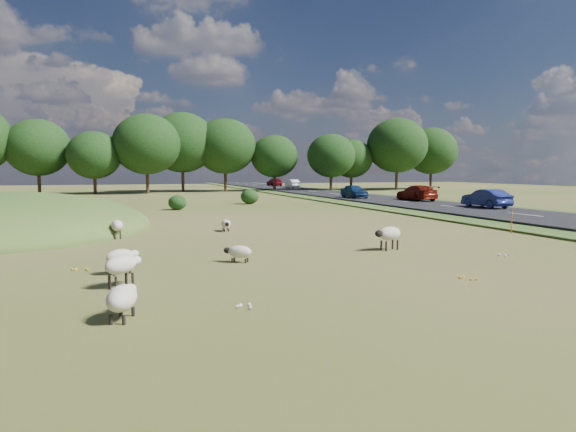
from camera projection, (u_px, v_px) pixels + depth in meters
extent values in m
plane|color=#41551A|center=(198.00, 212.00, 39.38)|extent=(160.00, 160.00, 0.00)
ellipsoid|color=#33561E|center=(0.00, 229.00, 28.08)|extent=(16.00, 20.00, 4.00)
cube|color=black|center=(372.00, 199.00, 55.04)|extent=(8.00, 150.00, 0.25)
cylinder|color=black|center=(39.00, 181.00, 68.57)|extent=(0.44, 0.44, 3.61)
ellipsoid|color=black|center=(38.00, 147.00, 68.17)|extent=(8.41, 8.41, 7.57)
cylinder|color=black|center=(95.00, 183.00, 68.14)|extent=(0.44, 0.44, 3.02)
ellipsoid|color=black|center=(94.00, 155.00, 67.81)|extent=(7.04, 7.04, 6.34)
cylinder|color=black|center=(147.00, 179.00, 69.77)|extent=(0.44, 0.44, 3.90)
ellipsoid|color=black|center=(147.00, 144.00, 69.34)|extent=(9.09, 9.09, 8.18)
cylinder|color=black|center=(183.00, 177.00, 76.06)|extent=(0.44, 0.44, 4.22)
ellipsoid|color=black|center=(182.00, 142.00, 75.60)|extent=(9.85, 9.85, 8.86)
cylinder|color=black|center=(225.00, 178.00, 77.10)|extent=(0.44, 0.44, 3.94)
ellipsoid|color=black|center=(225.00, 146.00, 76.67)|extent=(9.20, 9.20, 8.28)
cylinder|color=black|center=(274.00, 181.00, 78.55)|extent=(0.44, 0.44, 3.09)
ellipsoid|color=black|center=(274.00, 156.00, 78.22)|extent=(7.20, 7.20, 6.48)
cylinder|color=black|center=(331.00, 181.00, 77.65)|extent=(0.44, 0.44, 3.12)
ellipsoid|color=black|center=(331.00, 156.00, 77.31)|extent=(7.29, 7.29, 6.56)
cylinder|color=black|center=(351.00, 181.00, 82.84)|extent=(0.44, 0.44, 2.93)
ellipsoid|color=black|center=(351.00, 159.00, 82.52)|extent=(6.84, 6.84, 6.16)
cylinder|color=black|center=(397.00, 177.00, 82.77)|extent=(0.44, 0.44, 4.16)
ellipsoid|color=black|center=(397.00, 145.00, 82.31)|extent=(9.71, 9.71, 8.74)
cylinder|color=black|center=(431.00, 178.00, 87.01)|extent=(0.44, 0.44, 3.74)
ellipsoid|color=black|center=(431.00, 151.00, 86.60)|extent=(8.72, 8.72, 7.84)
ellipsoid|color=black|center=(177.00, 203.00, 41.44)|extent=(1.46, 1.46, 1.19)
ellipsoid|color=black|center=(250.00, 197.00, 48.55)|extent=(1.72, 1.72, 1.41)
cylinder|color=#D8590C|center=(512.00, 222.00, 25.93)|extent=(0.06, 0.06, 1.20)
ellipsoid|color=beige|center=(390.00, 233.00, 20.57)|extent=(1.21, 0.86, 0.56)
ellipsoid|color=black|center=(379.00, 234.00, 20.23)|extent=(0.41, 0.35, 0.28)
cylinder|color=black|center=(386.00, 246.00, 20.32)|extent=(0.08, 0.08, 0.40)
cylinder|color=black|center=(381.00, 245.00, 20.55)|extent=(0.08, 0.08, 0.40)
cylinder|color=black|center=(397.00, 245.00, 20.68)|extent=(0.08, 0.08, 0.40)
cylinder|color=black|center=(392.00, 244.00, 20.90)|extent=(0.08, 0.08, 0.40)
ellipsoid|color=beige|center=(240.00, 252.00, 17.85)|extent=(0.96, 0.84, 0.44)
ellipsoid|color=black|center=(227.00, 250.00, 17.97)|extent=(0.35, 0.32, 0.22)
cylinder|color=black|center=(232.00, 260.00, 17.84)|extent=(0.06, 0.06, 0.16)
cylinder|color=black|center=(234.00, 259.00, 18.05)|extent=(0.06, 0.06, 0.16)
cylinder|color=black|center=(246.00, 261.00, 17.71)|extent=(0.06, 0.06, 0.16)
cylinder|color=black|center=(248.00, 260.00, 17.92)|extent=(0.06, 0.06, 0.16)
ellipsoid|color=beige|center=(226.00, 224.00, 26.99)|extent=(0.51, 0.90, 0.45)
ellipsoid|color=black|center=(227.00, 224.00, 26.53)|extent=(0.23, 0.30, 0.23)
cylinder|color=black|center=(229.00, 230.00, 26.80)|extent=(0.06, 0.06, 0.17)
cylinder|color=black|center=(225.00, 230.00, 26.74)|extent=(0.06, 0.06, 0.17)
cylinder|color=black|center=(227.00, 229.00, 27.29)|extent=(0.06, 0.06, 0.17)
cylinder|color=black|center=(223.00, 229.00, 27.23)|extent=(0.06, 0.06, 0.17)
ellipsoid|color=beige|center=(120.00, 256.00, 15.82)|extent=(1.01, 0.83, 0.46)
ellipsoid|color=silver|center=(134.00, 254.00, 16.16)|extent=(0.36, 0.33, 0.23)
cylinder|color=black|center=(126.00, 267.00, 16.12)|extent=(0.07, 0.07, 0.33)
cylinder|color=black|center=(130.00, 268.00, 15.96)|extent=(0.07, 0.07, 0.33)
cylinder|color=black|center=(111.00, 270.00, 15.75)|extent=(0.07, 0.07, 0.33)
cylinder|color=black|center=(114.00, 271.00, 15.59)|extent=(0.07, 0.07, 0.33)
ellipsoid|color=beige|center=(117.00, 226.00, 24.06)|extent=(0.55, 1.00, 0.51)
ellipsoid|color=silver|center=(117.00, 224.00, 24.56)|extent=(0.25, 0.33, 0.26)
cylinder|color=black|center=(115.00, 234.00, 24.33)|extent=(0.07, 0.07, 0.36)
cylinder|color=black|center=(120.00, 234.00, 24.41)|extent=(0.07, 0.07, 0.36)
cylinder|color=black|center=(115.00, 236.00, 23.79)|extent=(0.07, 0.07, 0.36)
cylinder|color=black|center=(120.00, 235.00, 23.87)|extent=(0.07, 0.07, 0.36)
ellipsoid|color=beige|center=(121.00, 265.00, 14.03)|extent=(1.11, 1.08, 0.52)
ellipsoid|color=silver|center=(136.00, 260.00, 14.50)|extent=(0.41, 0.40, 0.26)
cylinder|color=black|center=(126.00, 278.00, 14.39)|extent=(0.07, 0.07, 0.37)
cylinder|color=black|center=(133.00, 279.00, 14.27)|extent=(0.07, 0.07, 0.37)
cylinder|color=black|center=(109.00, 282.00, 13.88)|extent=(0.07, 0.07, 0.37)
cylinder|color=black|center=(116.00, 283.00, 13.75)|extent=(0.07, 0.07, 0.37)
ellipsoid|color=beige|center=(122.00, 298.00, 10.96)|extent=(0.89, 1.22, 0.56)
ellipsoid|color=silver|center=(130.00, 290.00, 11.54)|extent=(0.36, 0.42, 0.28)
cylinder|color=black|center=(121.00, 312.00, 11.31)|extent=(0.08, 0.08, 0.20)
cylinder|color=black|center=(133.00, 312.00, 11.31)|extent=(0.08, 0.08, 0.20)
cylinder|color=black|center=(111.00, 320.00, 10.67)|extent=(0.08, 0.08, 0.20)
cylinder|color=black|center=(124.00, 320.00, 10.67)|extent=(0.08, 0.08, 0.20)
imported|color=white|center=(292.00, 184.00, 86.15)|extent=(1.47, 4.21, 1.39)
imported|color=navy|center=(354.00, 191.00, 54.72)|extent=(1.68, 4.18, 1.43)
imported|color=maroon|center=(417.00, 193.00, 50.13)|extent=(2.08, 5.13, 1.49)
imported|color=navy|center=(486.00, 198.00, 40.62)|extent=(1.54, 4.41, 1.45)
imported|color=maroon|center=(274.00, 182.00, 96.04)|extent=(2.01, 4.94, 1.43)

